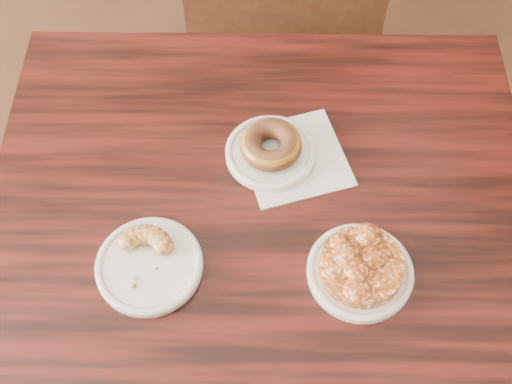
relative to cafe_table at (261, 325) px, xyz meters
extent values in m
plane|color=black|center=(-0.11, 0.01, -0.38)|extent=(5.00, 5.00, 0.00)
cube|color=black|center=(0.00, 0.00, 0.00)|extent=(1.07, 1.07, 0.75)
cube|color=white|center=(0.09, 0.14, 0.38)|extent=(0.17, 0.17, 0.00)
cylinder|color=white|center=(0.05, 0.15, 0.39)|extent=(0.15, 0.15, 0.01)
cylinder|color=white|center=(-0.17, -0.01, 0.38)|extent=(0.16, 0.16, 0.01)
cylinder|color=white|center=(0.13, -0.09, 0.38)|extent=(0.16, 0.16, 0.01)
torus|color=brown|center=(0.05, 0.15, 0.41)|extent=(0.10, 0.10, 0.04)
camera|label=1|loc=(-0.11, -0.44, 1.25)|focal=45.00mm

